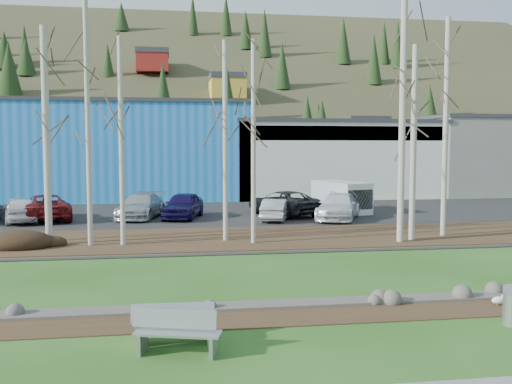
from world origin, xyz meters
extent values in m
plane|color=#214F14|center=(0.00, 0.00, 0.00)|extent=(200.00, 200.00, 0.00)
cube|color=#382616|center=(0.00, 2.10, 0.01)|extent=(80.00, 1.80, 0.03)
cube|color=#382616|center=(0.00, 14.50, 0.07)|extent=(80.00, 7.00, 0.15)
cube|color=black|center=(0.00, 25.00, 0.07)|extent=(80.00, 14.00, 0.14)
cube|color=blue|center=(-6.00, 39.00, 4.00)|extent=(20.00, 12.00, 8.00)
cube|color=#333338|center=(-6.00, 39.00, 8.15)|extent=(20.40, 12.24, 0.30)
cube|color=silver|center=(12.00, 39.00, 3.25)|extent=(18.00, 12.00, 6.50)
cube|color=#333338|center=(12.00, 39.00, 6.65)|extent=(18.36, 12.24, 0.30)
cube|color=navy|center=(12.00, 33.10, 5.60)|extent=(17.64, 0.20, 1.20)
cube|color=slate|center=(28.00, 39.00, 3.50)|extent=(14.00, 12.00, 7.00)
cube|color=#333338|center=(28.00, 39.00, 7.15)|extent=(14.28, 12.24, 0.30)
cube|color=#AAACAF|center=(-3.19, -0.02, 0.23)|extent=(0.24, 0.58, 0.46)
cube|color=#AAACAF|center=(-1.68, -0.45, 0.23)|extent=(0.24, 0.58, 0.46)
cube|color=#AAACAF|center=(-2.50, -0.02, 0.73)|extent=(1.84, 0.63, 0.42)
cube|color=#AAACAF|center=(-2.44, -0.24, 0.47)|extent=(1.95, 1.02, 0.05)
cube|color=#AAACAF|center=(-3.32, 0.57, 0.24)|extent=(0.11, 0.59, 0.47)
cube|color=#AAACAF|center=(-1.72, 0.50, 0.24)|extent=(0.11, 0.59, 0.47)
cube|color=#AAACAF|center=(-2.53, 0.77, 0.64)|extent=(1.94, 0.29, 0.42)
cube|color=#95989A|center=(-3.00, 0.55, 0.43)|extent=(0.96, 0.58, 0.35)
cube|color=#95989A|center=(-2.04, 0.51, 0.43)|extent=(0.96, 0.58, 0.35)
cylinder|color=gold|center=(6.52, 2.12, 0.05)|extent=(0.01, 0.01, 0.11)
cylinder|color=gold|center=(6.52, 2.19, 0.05)|extent=(0.01, 0.01, 0.11)
ellipsoid|color=white|center=(6.55, 2.16, 0.17)|extent=(0.38, 0.21, 0.21)
cube|color=gray|center=(6.55, 2.16, 0.21)|extent=(0.24, 0.11, 0.02)
sphere|color=white|center=(6.71, 2.16, 0.27)|extent=(0.12, 0.12, 0.12)
cone|color=gold|center=(6.78, 2.16, 0.27)|extent=(0.06, 0.03, 0.03)
ellipsoid|color=black|center=(-9.03, 13.21, 0.43)|extent=(2.84, 2.01, 0.56)
cylinder|color=beige|center=(-6.06, 13.40, 5.59)|extent=(0.22, 0.22, 10.87)
cylinder|color=beige|center=(-7.89, 13.84, 4.94)|extent=(0.31, 0.31, 9.58)
cylinder|color=beige|center=(-4.63, 13.29, 4.71)|extent=(0.23, 0.23, 9.11)
cylinder|color=beige|center=(-0.01, 13.82, 4.74)|extent=(0.23, 0.23, 9.17)
cylinder|color=beige|center=(1.17, 12.91, 4.69)|extent=(0.22, 0.22, 9.08)
cylinder|color=beige|center=(7.86, 12.20, 5.56)|extent=(0.30, 0.30, 10.82)
cylinder|color=beige|center=(8.62, 12.65, 4.64)|extent=(0.28, 0.28, 8.99)
cylinder|color=beige|center=(10.68, 13.64, 5.41)|extent=(0.25, 0.25, 10.52)
imported|color=white|center=(-11.08, 21.95, 0.89)|extent=(2.98, 4.75, 1.51)
imported|color=maroon|center=(-9.85, 22.77, 0.91)|extent=(3.90, 6.00, 1.54)
imported|color=#AAAEB2|center=(-4.30, 22.80, 0.89)|extent=(3.22, 5.49, 1.49)
imported|color=#170F44|center=(-1.76, 22.35, 0.93)|extent=(3.00, 4.97, 1.58)
imported|color=silver|center=(3.63, 20.56, 0.78)|extent=(2.48, 4.11, 1.28)
imported|color=black|center=(4.59, 23.00, 0.92)|extent=(4.56, 6.16, 1.56)
imported|color=white|center=(7.46, 20.50, 0.91)|extent=(4.22, 5.69, 1.53)
cube|color=white|center=(8.73, 24.16, 1.16)|extent=(3.06, 4.99, 2.03)
cube|color=black|center=(9.20, 22.39, 1.16)|extent=(2.03, 1.41, 1.26)
camera|label=1|loc=(-2.58, -12.38, 4.49)|focal=40.00mm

